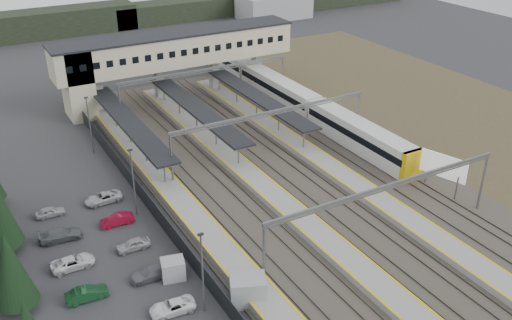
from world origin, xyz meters
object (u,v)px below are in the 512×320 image
relay_cabin_far (173,269)px  billboard (443,167)px  relay_cabin_near (248,290)px  footbridge (161,55)px  train (280,90)px

relay_cabin_far → billboard: bearing=-0.8°
relay_cabin_near → billboard: bearing=11.5°
relay_cabin_far → footbridge: 47.83m
train → relay_cabin_far: bearing=-133.7°
relay_cabin_far → footbridge: footbridge is taller
relay_cabin_near → train: (28.14, 40.56, 0.86)m
relay_cabin_far → billboard: size_ratio=0.46×
train → billboard: billboard is taller
relay_cabin_near → relay_cabin_far: 7.86m
footbridge → relay_cabin_near: bearing=-103.1°
relay_cabin_far → relay_cabin_near: bearing=-55.2°
relay_cabin_far → train: 47.22m
relay_cabin_near → billboard: 30.16m
footbridge → train: size_ratio=0.64×
relay_cabin_near → relay_cabin_far: (-4.48, 6.44, -0.32)m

